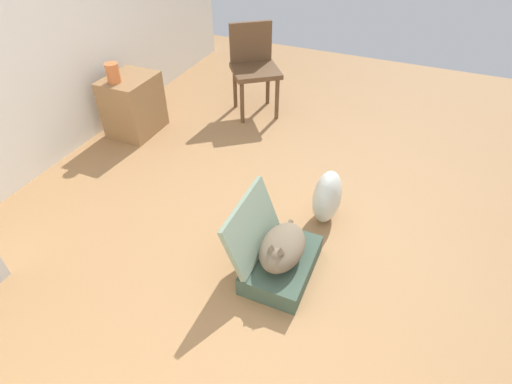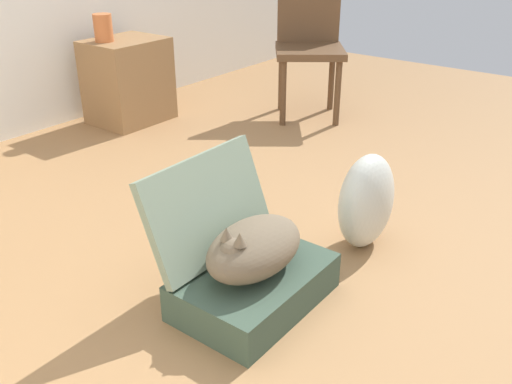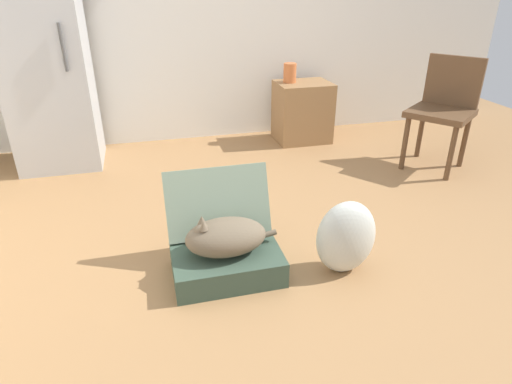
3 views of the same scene
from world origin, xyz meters
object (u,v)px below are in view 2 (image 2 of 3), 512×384
(cat, at_px, (254,248))
(plastic_bag_white, at_px, (366,201))
(vase_tall, at_px, (103,28))
(side_table, at_px, (128,81))
(suitcase_base, at_px, (255,286))
(chair, at_px, (309,44))

(cat, xyz_separation_m, plastic_bag_white, (0.65, -0.13, -0.03))
(vase_tall, bearing_deg, side_table, -17.88)
(plastic_bag_white, distance_m, vase_tall, 2.31)
(cat, relative_size, plastic_bag_white, 1.19)
(suitcase_base, relative_size, plastic_bag_white, 1.37)
(suitcase_base, bearing_deg, cat, 176.59)
(vase_tall, bearing_deg, plastic_bag_white, -100.37)
(suitcase_base, xyz_separation_m, vase_tall, (1.06, 2.10, 0.60))
(plastic_bag_white, xyz_separation_m, chair, (1.45, 1.24, 0.31))
(cat, height_order, plastic_bag_white, plastic_bag_white)
(plastic_bag_white, xyz_separation_m, vase_tall, (0.41, 2.22, 0.46))
(suitcase_base, xyz_separation_m, plastic_bag_white, (0.65, -0.12, 0.14))
(cat, relative_size, chair, 0.56)
(suitcase_base, distance_m, cat, 0.17)
(plastic_bag_white, relative_size, chair, 0.47)
(cat, xyz_separation_m, chair, (2.11, 1.12, 0.28))
(side_table, distance_m, chair, 1.33)
(suitcase_base, relative_size, chair, 0.64)
(plastic_bag_white, bearing_deg, chair, 40.56)
(side_table, bearing_deg, plastic_bag_white, -103.88)
(vase_tall, bearing_deg, chair, -43.21)
(plastic_bag_white, distance_m, side_table, 2.25)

